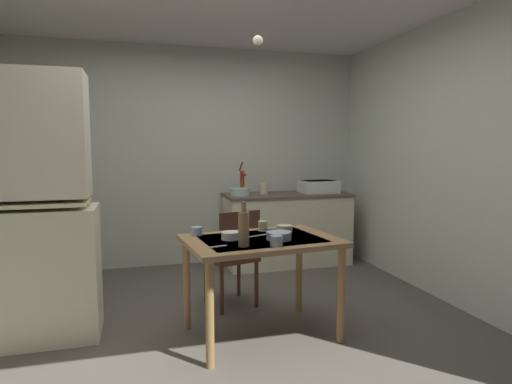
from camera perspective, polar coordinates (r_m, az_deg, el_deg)
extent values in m
plane|color=#555048|center=(3.58, -3.92, -17.48)|extent=(5.13, 5.13, 0.00)
cube|color=beige|center=(5.28, -8.46, 4.57)|extent=(4.23, 0.10, 2.59)
cube|color=silver|center=(4.24, 25.22, 3.71)|extent=(0.10, 4.05, 2.59)
cube|color=beige|center=(3.63, -28.80, -9.67)|extent=(1.10, 0.48, 0.98)
cube|color=beige|center=(3.51, -29.65, 6.62)|extent=(1.01, 0.41, 0.90)
cube|color=#EFEBB0|center=(3.51, -29.33, -1.40)|extent=(0.99, 0.43, 0.02)
cube|color=beige|center=(5.27, 4.09, -5.03)|extent=(1.48, 0.60, 0.83)
cube|color=brown|center=(5.20, 4.13, -0.38)|extent=(1.51, 0.63, 0.03)
sphere|color=#2D2823|center=(4.90, 2.87, -5.37)|extent=(0.02, 0.02, 0.02)
cube|color=white|center=(5.34, 8.25, 0.72)|extent=(0.44, 0.34, 0.15)
cube|color=black|center=(5.34, 8.27, 1.48)|extent=(0.38, 0.28, 0.01)
cylinder|color=maroon|center=(5.08, -1.83, 1.24)|extent=(0.05, 0.05, 0.28)
cylinder|color=maroon|center=(5.00, -1.65, 2.31)|extent=(0.03, 0.12, 0.03)
cylinder|color=maroon|center=(5.12, -2.00, 3.41)|extent=(0.02, 0.16, 0.12)
cylinder|color=#ADD1C1|center=(4.98, -2.14, 0.01)|extent=(0.23, 0.23, 0.08)
cylinder|color=beige|center=(5.13, 1.04, 0.46)|extent=(0.11, 0.11, 0.13)
cube|color=#9F774B|center=(3.22, 0.69, -6.47)|extent=(1.19, 0.89, 0.04)
cube|color=white|center=(3.21, 0.69, -6.17)|extent=(0.93, 0.70, 0.00)
cylinder|color=#9E7846|center=(2.88, -6.14, -15.84)|extent=(0.06, 0.06, 0.71)
cylinder|color=#A37A4A|center=(3.27, 11.18, -13.19)|extent=(0.06, 0.06, 0.71)
cylinder|color=#A67446|center=(3.47, -9.17, -12.01)|extent=(0.06, 0.06, 0.71)
cylinder|color=#9E7D45|center=(3.80, 5.72, -10.34)|extent=(0.06, 0.06, 0.71)
cube|color=#503121|center=(3.91, -3.38, -8.67)|extent=(0.49, 0.49, 0.03)
cube|color=#4C2D22|center=(3.70, -2.12, -5.87)|extent=(0.37, 0.12, 0.43)
cylinder|color=#503121|center=(4.19, -2.30, -10.83)|extent=(0.04, 0.04, 0.42)
cylinder|color=#503121|center=(4.06, -6.65, -11.46)|extent=(0.04, 0.04, 0.42)
cylinder|color=#503121|center=(3.91, 0.06, -12.09)|extent=(0.04, 0.04, 0.42)
cylinder|color=#503121|center=(3.76, -4.55, -12.86)|extent=(0.04, 0.04, 0.42)
cylinder|color=white|center=(3.18, -3.40, -5.78)|extent=(0.13, 0.13, 0.06)
cylinder|color=beige|center=(3.43, 3.82, -4.89)|extent=(0.12, 0.12, 0.06)
cylinder|color=#9EB2C6|center=(3.18, 3.05, -5.79)|extent=(0.18, 0.18, 0.06)
cylinder|color=#9EB2C6|center=(3.35, -7.84, -5.14)|extent=(0.09, 0.09, 0.07)
cylinder|color=beige|center=(3.48, 0.90, -4.51)|extent=(0.07, 0.07, 0.08)
cylinder|color=#9EB2C6|center=(2.97, 2.72, -6.47)|extent=(0.09, 0.09, 0.07)
cylinder|color=olive|center=(2.94, -1.64, -4.95)|extent=(0.07, 0.07, 0.24)
cylinder|color=olive|center=(2.91, -1.65, -1.97)|extent=(0.03, 0.03, 0.07)
cube|color=silver|center=(3.30, 0.32, -5.78)|extent=(0.20, 0.09, 0.00)
cube|color=beige|center=(2.96, -5.13, -7.20)|extent=(0.14, 0.05, 0.00)
sphere|color=#F9EFCC|center=(3.54, 0.24, 19.39)|extent=(0.08, 0.08, 0.08)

